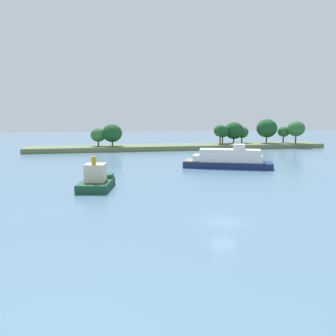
{
  "coord_description": "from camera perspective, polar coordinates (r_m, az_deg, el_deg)",
  "views": [
    {
      "loc": [
        -13.0,
        -34.25,
        11.07
      ],
      "look_at": [
        0.38,
        30.38,
        1.2
      ],
      "focal_mm": 38.55,
      "sensor_mm": 36.0,
      "label": 1
    }
  ],
  "objects": [
    {
      "name": "ground_plane",
      "position": [
        38.28,
        8.79,
        -8.41
      ],
      "size": [
        400.0,
        400.0,
        0.0
      ],
      "primitive_type": "plane",
      "color": "slate"
    },
    {
      "name": "treeline_island",
      "position": [
        117.73,
        5.1,
        4.49
      ],
      "size": [
        95.04,
        12.04,
        9.44
      ],
      "color": "#66754C",
      "rests_on": "ground"
    },
    {
      "name": "tugboat",
      "position": [
        54.95,
        -11.26,
        -1.92
      ],
      "size": [
        6.05,
        8.79,
        5.02
      ],
      "color": "#19472D",
      "rests_on": "ground"
    },
    {
      "name": "white_riverboat",
      "position": [
        76.19,
        9.47,
        1.32
      ],
      "size": [
        18.77,
        11.8,
        6.37
      ],
      "color": "navy",
      "rests_on": "ground"
    }
  ]
}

